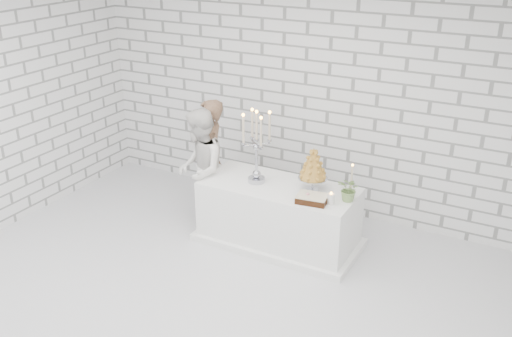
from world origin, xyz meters
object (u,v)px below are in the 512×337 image
at_px(groom, 210,160).
at_px(candelabra, 257,147).
at_px(croquembouche, 313,169).
at_px(cake_table, 279,215).
at_px(bride, 200,170).

height_order(groom, candelabra, candelabra).
relative_size(candelabra, croquembouche, 1.70).
bearing_deg(croquembouche, cake_table, -170.72).
distance_m(cake_table, croquembouche, 0.74).
xyz_separation_m(bride, croquembouche, (1.43, 0.12, 0.25)).
bearing_deg(bride, candelabra, 65.34).
distance_m(bride, candelabra, 0.88).
bearing_deg(cake_table, bride, -176.88).
height_order(cake_table, croquembouche, croquembouche).
bearing_deg(candelabra, groom, 162.89).
distance_m(groom, bride, 0.27).
xyz_separation_m(cake_table, candelabra, (-0.28, -0.03, 0.81)).
height_order(bride, candelabra, candelabra).
bearing_deg(croquembouche, groom, 174.05).
bearing_deg(groom, bride, -20.01).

